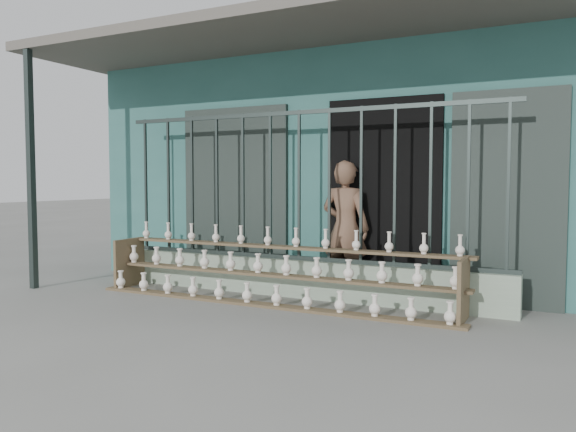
% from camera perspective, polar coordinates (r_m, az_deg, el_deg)
% --- Properties ---
extents(ground, '(60.00, 60.00, 0.00)m').
position_cam_1_polar(ground, '(5.77, -4.50, -10.53)').
color(ground, slate).
extents(workshop_building, '(7.40, 6.60, 3.21)m').
position_cam_1_polar(workshop_building, '(9.47, 8.77, 4.84)').
color(workshop_building, '#306761').
rests_on(workshop_building, ground).
extents(parapet_wall, '(5.00, 0.20, 0.45)m').
position_cam_1_polar(parapet_wall, '(6.84, 1.12, -6.35)').
color(parapet_wall, '#9DB39A').
rests_on(parapet_wall, ground).
extents(security_fence, '(5.00, 0.04, 1.80)m').
position_cam_1_polar(security_fence, '(6.74, 1.14, 3.10)').
color(security_fence, '#283330').
rests_on(security_fence, parapet_wall).
extents(shelf_rack, '(4.50, 0.68, 0.85)m').
position_cam_1_polar(shelf_rack, '(6.53, -1.70, -5.63)').
color(shelf_rack, brown).
rests_on(shelf_rack, ground).
extents(elderly_woman, '(0.63, 0.44, 1.65)m').
position_cam_1_polar(elderly_woman, '(6.89, 5.85, -1.26)').
color(elderly_woman, brown).
rests_on(elderly_woman, ground).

